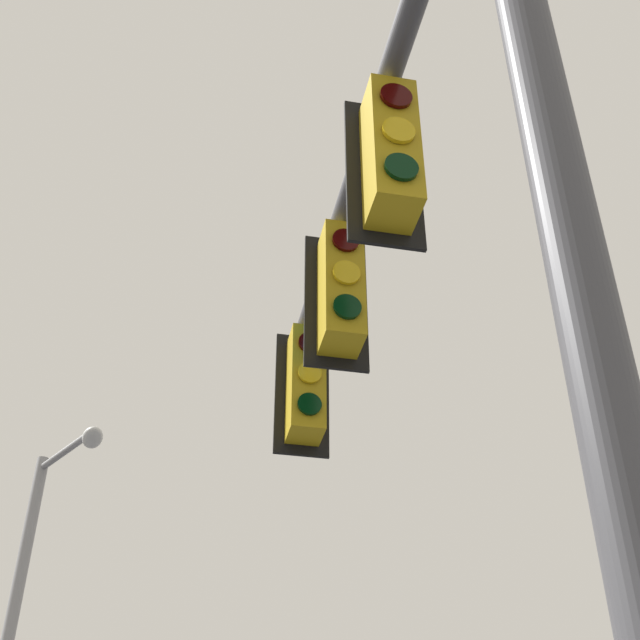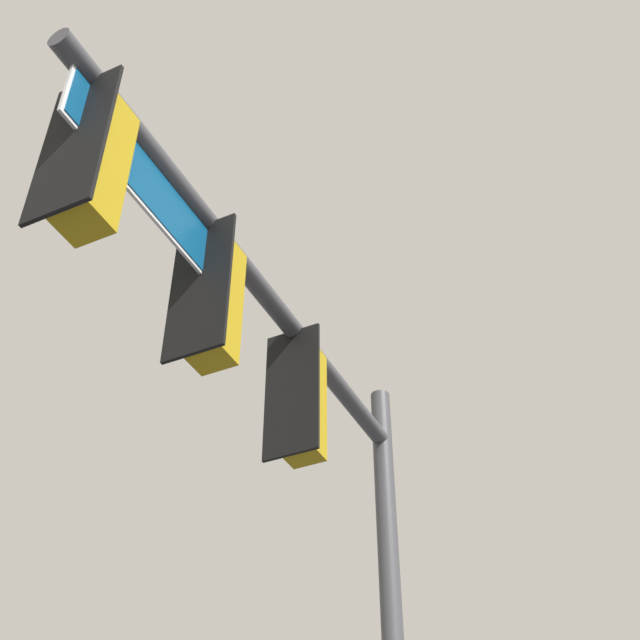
% 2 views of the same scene
% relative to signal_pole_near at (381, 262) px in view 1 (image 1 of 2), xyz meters
% --- Properties ---
extents(signal_pole_near, '(5.55, 0.99, 7.40)m').
position_rel_signal_pole_near_xyz_m(signal_pole_near, '(0.00, 0.00, 0.00)').
color(signal_pole_near, '#47474C').
rests_on(signal_pole_near, ground_plane).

